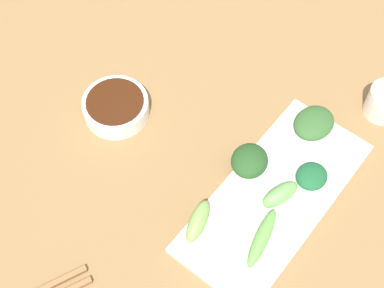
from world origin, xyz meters
TOP-DOWN VIEW (x-y plane):
  - tabletop at (0.00, 0.00)m, footprint 2.10×2.10m
  - sauce_bowl at (-0.18, -0.02)m, footprint 0.11×0.11m
  - serving_plate at (0.11, 0.02)m, footprint 0.15×0.33m
  - broccoli_stalk_0 at (0.05, -0.09)m, footprint 0.04×0.07m
  - broccoli_stalk_1 at (0.12, 0.01)m, footprint 0.04×0.07m
  - broccoli_stalk_2 at (0.14, -0.06)m, footprint 0.04×0.10m
  - broccoli_leafy_3 at (0.09, 0.15)m, footprint 0.06×0.08m
  - broccoli_leafy_4 at (0.14, 0.07)m, footprint 0.05×0.05m
  - broccoli_leafy_5 at (0.05, 0.03)m, footprint 0.07×0.07m

SIDE VIEW (x-z plane):
  - tabletop at x=0.00m, z-range 0.00..0.02m
  - serving_plate at x=0.11m, z-range 0.02..0.03m
  - sauce_bowl at x=-0.18m, z-range 0.02..0.05m
  - broccoli_leafy_4 at x=0.14m, z-range 0.03..0.05m
  - broccoli_stalk_2 at x=0.14m, z-range 0.03..0.05m
  - broccoli_leafy_3 at x=0.09m, z-range 0.03..0.06m
  - broccoli_stalk_1 at x=0.12m, z-range 0.03..0.06m
  - broccoli_leafy_5 at x=0.05m, z-range 0.03..0.06m
  - broccoli_stalk_0 at x=0.05m, z-range 0.03..0.06m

